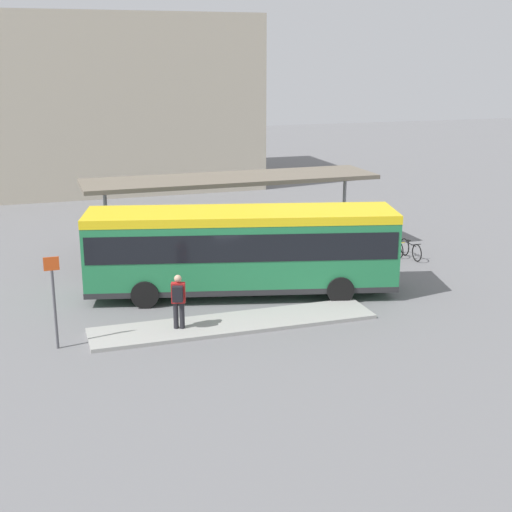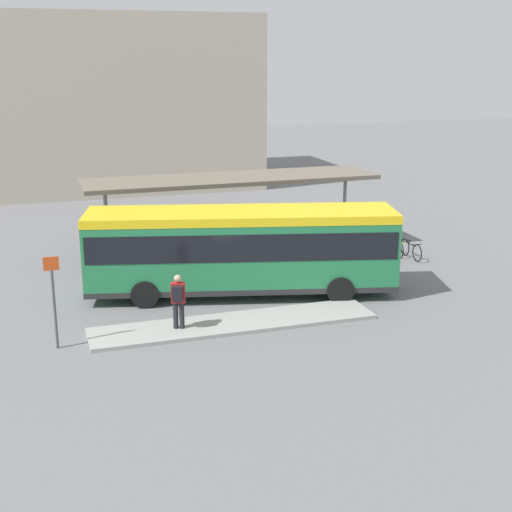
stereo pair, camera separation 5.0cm
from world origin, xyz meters
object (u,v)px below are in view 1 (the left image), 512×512
Objects in this scene: bicycle_yellow at (396,247)px; pedestrian_waiting at (178,298)px; bicycle_black at (411,250)px; potted_planter_near_shelter at (313,245)px; city_bus at (242,246)px; platform_sign at (54,298)px.

pedestrian_waiting is at bearing -55.88° from bicycle_yellow.
bicycle_black is 1.32× the size of potted_planter_near_shelter.
bicycle_black is at bearing 29.70° from city_bus.
city_bus is at bearing -141.81° from potted_planter_near_shelter.
bicycle_black is at bearing -47.49° from pedestrian_waiting.
city_bus is 8.52m from bicycle_yellow.
bicycle_black is 15.78m from platform_sign.
pedestrian_waiting reaches higher than bicycle_black.
bicycle_yellow is (7.85, 2.98, -1.46)m from city_bus.
platform_sign is (-10.67, -6.24, 0.87)m from potted_planter_near_shelter.
pedestrian_waiting is 9.30m from potted_planter_near_shelter.
bicycle_black is 0.63× the size of platform_sign.
bicycle_black is 1.13× the size of bicycle_yellow.
potted_planter_near_shelter is at bearing -31.50° from pedestrian_waiting.
bicycle_yellow is at bearing 34.73° from city_bus.
pedestrian_waiting is 3.70m from platform_sign.
potted_planter_near_shelter is at bearing -102.56° from bicycle_black.
potted_planter_near_shelter is 12.39m from platform_sign.
pedestrian_waiting is (-2.94, -2.92, -0.69)m from city_bus.
bicycle_yellow is (10.78, 5.89, -0.78)m from pedestrian_waiting.
bicycle_black is 4.23m from potted_planter_near_shelter.
bicycle_yellow is at bearing -43.99° from pedestrian_waiting.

